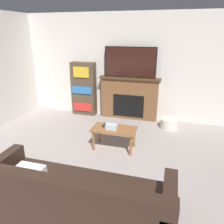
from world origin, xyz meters
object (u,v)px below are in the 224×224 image
(fireplace, at_px, (129,98))
(coffee_table, at_px, (114,132))
(storage_basket, at_px, (169,124))
(bookshelf, at_px, (84,89))
(tv, at_px, (130,62))
(couch, at_px, (74,199))

(fireplace, relative_size, coffee_table, 1.82)
(storage_basket, bearing_deg, coffee_table, -128.21)
(fireplace, height_order, bookshelf, bookshelf)
(fireplace, height_order, tv, tv)
(coffee_table, bearing_deg, fireplace, 91.86)
(tv, height_order, bookshelf, tv)
(bookshelf, xyz_separation_m, storage_basket, (2.38, -0.38, -0.61))
(tv, relative_size, storage_basket, 3.11)
(fireplace, xyz_separation_m, storage_basket, (1.09, -0.40, -0.44))
(tv, xyz_separation_m, couch, (0.04, -3.51, -1.23))
(coffee_table, xyz_separation_m, storage_basket, (1.04, 1.32, -0.25))
(couch, bearing_deg, coffee_table, 89.55)
(couch, relative_size, storage_basket, 5.72)
(tv, height_order, couch, tv)
(storage_basket, bearing_deg, couch, -108.57)
(storage_basket, bearing_deg, bookshelf, 170.92)
(fireplace, bearing_deg, tv, -90.00)
(bookshelf, bearing_deg, tv, 0.14)
(fireplace, distance_m, storage_basket, 1.25)
(coffee_table, distance_m, storage_basket, 1.69)
(coffee_table, bearing_deg, tv, 91.88)
(coffee_table, bearing_deg, couch, -90.45)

